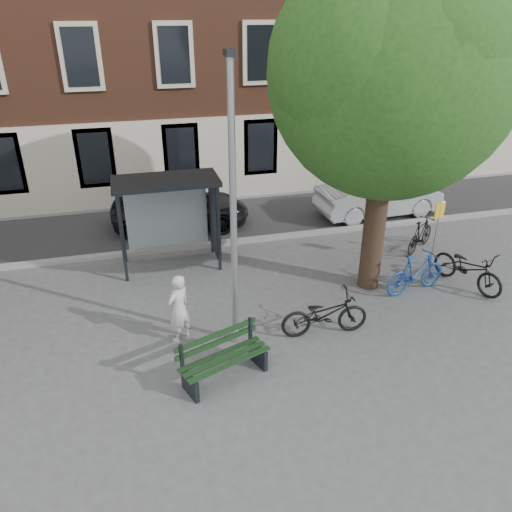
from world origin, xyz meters
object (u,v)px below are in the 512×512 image
object	(u,v)px
bench	(223,360)
bike_c	(468,268)
painter	(179,308)
bike_d	(420,235)
car_dark	(181,208)
bus_shelter	(181,201)
notice_sign	(438,221)
bike_b	(416,273)
car_silver	(379,195)
lamppost	(234,226)
bike_a	(325,314)

from	to	relation	value
bench	bike_c	bearing A→B (deg)	-4.60
painter	bike_d	distance (m)	8.19
bench	car_dark	distance (m)	8.07
bus_shelter	notice_sign	bearing A→B (deg)	-16.66
bike_b	car_dark	bearing A→B (deg)	30.89
bench	car_dark	size ratio (longest dim) A/B	0.43
bus_shelter	bike_b	distance (m)	6.62
bike_b	car_silver	size ratio (longest dim) A/B	0.41
bike_d	bike_b	bearing A→B (deg)	110.43
lamppost	notice_sign	world-z (taller)	lamppost
bike_a	bike_b	xyz separation A→B (m)	(3.01, 1.18, 0.03)
bike_c	bench	bearing A→B (deg)	177.28
bike_c	car_dark	xyz separation A→B (m)	(-6.85, 6.09, 0.09)
bike_d	car_silver	size ratio (longest dim) A/B	0.37
painter	notice_sign	bearing A→B (deg)	155.26
notice_sign	bike_c	bearing A→B (deg)	-90.04
lamppost	bus_shelter	distance (m)	4.24
bench	bike_a	size ratio (longest dim) A/B	0.97
bench	painter	bearing A→B (deg)	93.47
bus_shelter	bike_d	size ratio (longest dim) A/B	1.69
lamppost	notice_sign	xyz separation A→B (m)	(6.26, 2.05, -1.39)
bike_c	painter	bearing A→B (deg)	164.82
bench	car_dark	bearing A→B (deg)	68.49
notice_sign	car_silver	bearing A→B (deg)	74.00
bench	bike_d	distance (m)	8.24
bike_c	lamppost	bearing A→B (deg)	168.39
bike_c	notice_sign	distance (m)	1.55
lamppost	bike_d	bearing A→B (deg)	25.53
notice_sign	bench	bearing A→B (deg)	-165.26
painter	bike_d	world-z (taller)	painter
painter	bike_d	bearing A→B (deg)	162.09
bike_b	car_silver	world-z (taller)	car_silver
painter	notice_sign	size ratio (longest dim) A/B	0.84
bus_shelter	painter	xyz separation A→B (m)	(-0.59, -3.77, -1.11)
lamppost	bus_shelter	world-z (taller)	lamppost
car_silver	notice_sign	distance (m)	4.08
bus_shelter	painter	bearing A→B (deg)	-98.93
painter	notice_sign	world-z (taller)	notice_sign
lamppost	car_silver	distance (m)	9.20
lamppost	bike_d	distance (m)	7.56
bike_a	bench	bearing A→B (deg)	113.77
bike_d	bike_c	bearing A→B (deg)	144.27
lamppost	bike_a	xyz separation A→B (m)	(2.00, -0.29, -2.25)
bike_a	bike_d	size ratio (longest dim) A/B	1.20
bike_d	car_silver	bearing A→B (deg)	-37.96
lamppost	bike_b	distance (m)	5.56
lamppost	painter	xyz separation A→B (m)	(-1.20, 0.34, -1.97)
car_silver	car_dark	bearing A→B (deg)	80.37
bike_c	car_dark	distance (m)	9.17
bus_shelter	bike_a	world-z (taller)	bus_shelter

